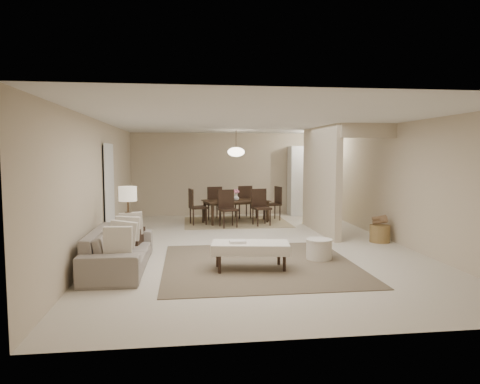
{
  "coord_description": "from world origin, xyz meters",
  "views": [
    {
      "loc": [
        -1.36,
        -8.55,
        1.86
      ],
      "look_at": [
        -0.22,
        0.52,
        1.05
      ],
      "focal_mm": 32.0,
      "sensor_mm": 36.0,
      "label": 1
    }
  ],
  "objects": [
    {
      "name": "ceiling",
      "position": [
        0.0,
        0.0,
        2.5
      ],
      "size": [
        9.0,
        9.0,
        0.0
      ],
      "primitive_type": "plane",
      "rotation": [
        3.14,
        0.0,
        0.0
      ],
      "color": "white",
      "rests_on": "back_wall"
    },
    {
      "name": "flush_light",
      "position": [
        2.3,
        3.2,
        2.46
      ],
      "size": [
        0.44,
        0.44,
        0.05
      ],
      "primitive_type": "cylinder",
      "color": "white",
      "rests_on": "ceiling"
    },
    {
      "name": "pendant_light",
      "position": [
        -0.02,
        2.95,
        1.92
      ],
      "size": [
        0.46,
        0.46,
        0.71
      ],
      "color": "#47321E",
      "rests_on": "ceiling"
    },
    {
      "name": "vase",
      "position": [
        -0.02,
        2.95,
        0.69
      ],
      "size": [
        0.17,
        0.17,
        0.17
      ],
      "primitive_type": "imported",
      "rotation": [
        0.0,
        0.0,
        0.04
      ],
      "color": "white",
      "rests_on": "dining_table"
    },
    {
      "name": "dining_rug",
      "position": [
        -0.02,
        2.95,
        0.01
      ],
      "size": [
        2.8,
        2.1,
        0.01
      ],
      "primitive_type": "cube",
      "color": "#887754",
      "rests_on": "floor"
    },
    {
      "name": "partition",
      "position": [
        1.8,
        1.25,
        1.25
      ],
      "size": [
        0.15,
        2.5,
        2.5
      ],
      "primitive_type": "cube",
      "color": "#C4B294",
      "rests_on": "floor"
    },
    {
      "name": "ottoman_bench",
      "position": [
        -0.35,
        -1.85,
        0.35
      ],
      "size": [
        1.3,
        0.74,
        0.44
      ],
      "rotation": [
        0.0,
        0.0,
        -0.15
      ],
      "color": "white",
      "rests_on": "living_rug"
    },
    {
      "name": "right_wall",
      "position": [
        3.0,
        0.0,
        1.25
      ],
      "size": [
        0.0,
        9.0,
        9.0
      ],
      "primitive_type": "plane",
      "rotation": [
        1.57,
        0.0,
        -1.57
      ],
      "color": "#C4B294",
      "rests_on": "floor"
    },
    {
      "name": "dining_chairs",
      "position": [
        -0.02,
        2.95,
        0.48
      ],
      "size": [
        2.59,
        2.09,
        0.95
      ],
      "color": "black",
      "rests_on": "dining_rug"
    },
    {
      "name": "wicker_basket",
      "position": [
        2.7,
        -0.04,
        0.18
      ],
      "size": [
        0.49,
        0.49,
        0.36
      ],
      "primitive_type": "cylinder",
      "rotation": [
        0.0,
        0.0,
        -0.16
      ],
      "color": "brown",
      "rests_on": "floor"
    },
    {
      "name": "doorway",
      "position": [
        -2.97,
        0.6,
        1.02
      ],
      "size": [
        0.04,
        0.9,
        2.04
      ],
      "primitive_type": "cube",
      "color": "black",
      "rests_on": "floor"
    },
    {
      "name": "sofa",
      "position": [
        -2.45,
        -1.55,
        0.32
      ],
      "size": [
        2.23,
        0.89,
        0.65
      ],
      "primitive_type": "imported",
      "rotation": [
        0.0,
        0.0,
        1.56
      ],
      "color": "gray",
      "rests_on": "floor"
    },
    {
      "name": "table_lamp",
      "position": [
        -2.4,
        -0.77,
        1.09
      ],
      "size": [
        0.32,
        0.32,
        0.76
      ],
      "color": "#47321E",
      "rests_on": "side_table"
    },
    {
      "name": "floor",
      "position": [
        0.0,
        0.0,
        0.0
      ],
      "size": [
        9.0,
        9.0,
        0.0
      ],
      "primitive_type": "plane",
      "color": "beige",
      "rests_on": "ground"
    },
    {
      "name": "dining_table",
      "position": [
        -0.02,
        2.95,
        0.3
      ],
      "size": [
        1.89,
        1.31,
        0.6
      ],
      "primitive_type": "imported",
      "rotation": [
        0.0,
        0.0,
        0.22
      ],
      "color": "black",
      "rests_on": "dining_rug"
    },
    {
      "name": "side_table",
      "position": [
        -2.4,
        -0.77,
        0.26
      ],
      "size": [
        0.56,
        0.56,
        0.53
      ],
      "primitive_type": "cube",
      "rotation": [
        0.0,
        0.0,
        -0.2
      ],
      "color": "black",
      "rests_on": "floor"
    },
    {
      "name": "left_wall",
      "position": [
        -3.0,
        0.0,
        1.25
      ],
      "size": [
        0.0,
        9.0,
        9.0
      ],
      "primitive_type": "plane",
      "rotation": [
        1.57,
        0.0,
        1.57
      ],
      "color": "#C4B294",
      "rests_on": "floor"
    },
    {
      "name": "living_rug",
      "position": [
        -0.15,
        -1.55,
        0.01
      ],
      "size": [
        3.2,
        3.2,
        0.01
      ],
      "primitive_type": "cube",
      "color": "brown",
      "rests_on": "floor"
    },
    {
      "name": "pantry_cabinet",
      "position": [
        2.35,
        4.15,
        1.05
      ],
      "size": [
        1.2,
        0.55,
        2.1
      ],
      "primitive_type": "cube",
      "color": "silver",
      "rests_on": "floor"
    },
    {
      "name": "yellow_mat",
      "position": [
        2.2,
        2.34,
        0.01
      ],
      "size": [
        0.94,
        0.62,
        0.01
      ],
      "primitive_type": "cube",
      "rotation": [
        0.0,
        0.0,
        0.07
      ],
      "color": "yellow",
      "rests_on": "floor"
    },
    {
      "name": "round_pouf",
      "position": [
        0.96,
        -1.34,
        0.18
      ],
      "size": [
        0.47,
        0.47,
        0.36
      ],
      "primitive_type": "cylinder",
      "color": "white",
      "rests_on": "floor"
    },
    {
      "name": "back_wall",
      "position": [
        0.0,
        4.5,
        1.25
      ],
      "size": [
        6.0,
        0.0,
        6.0
      ],
      "primitive_type": "plane",
      "rotation": [
        1.57,
        0.0,
        0.0
      ],
      "color": "#C4B294",
      "rests_on": "floor"
    }
  ]
}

